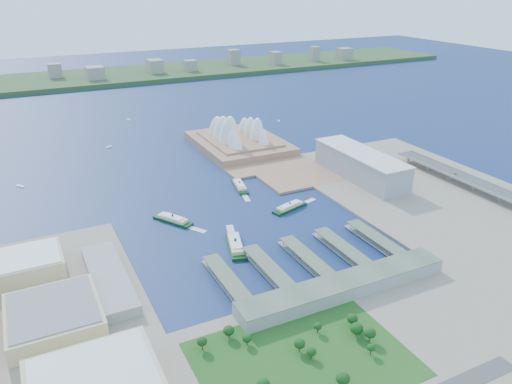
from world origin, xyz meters
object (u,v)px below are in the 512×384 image
ferry_a (173,218)px  ferry_d (290,206)px  ferry_b (240,185)px  opera_house (239,128)px  car_c (455,174)px  toaster_building (361,165)px  ferry_c (235,243)px

ferry_a → ferry_d: 138.98m
ferry_a → ferry_b: (109.65, 56.90, -0.11)m
opera_house → car_c: 332.87m
car_c → opera_house: bearing=-54.9°
opera_house → ferry_a: 279.23m
ferry_a → car_c: car_c is taller
toaster_building → car_c: (101.00, -72.13, -4.95)m
ferry_a → ferry_d: size_ratio=1.03×
ferry_c → ferry_d: bearing=-133.5°
toaster_building → ferry_b: (-160.30, 45.13, -15.89)m
toaster_building → ferry_a: (-269.95, -11.77, -15.77)m
car_c → ferry_a: bearing=-9.2°
car_c → toaster_building: bearing=-35.5°
ferry_b → ferry_c: 158.46m
ferry_a → opera_house: bearing=18.2°
ferry_a → car_c: (370.95, -60.36, 10.82)m
toaster_building → ferry_a: size_ratio=3.10×
opera_house → ferry_d: bearing=-100.4°
toaster_building → ferry_b: size_ratio=3.18×
opera_house → ferry_d: opera_house is taller
opera_house → toaster_building: (90.00, -200.00, -11.50)m
opera_house → toaster_building: opera_house is taller
opera_house → ferry_a: bearing=-130.4°
toaster_building → ferry_a: bearing=-177.5°
opera_house → ferry_c: bearing=-115.3°
toaster_building → ferry_c: 250.35m
opera_house → car_c: bearing=-54.9°
opera_house → ferry_a: size_ratio=3.60×
ferry_b → car_c: (261.30, -117.26, 10.93)m
ferry_a → ferry_b: bearing=-4.0°
ferry_b → ferry_a: bearing=-141.6°
ferry_c → ferry_d: 111.01m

